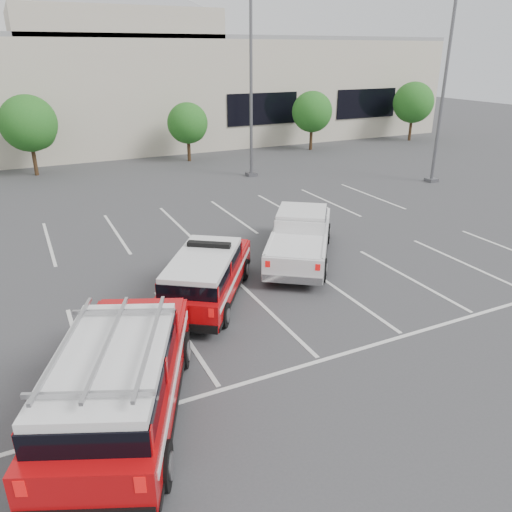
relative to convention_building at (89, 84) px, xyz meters
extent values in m
plane|color=#3C3C3E|center=(-0.18, -31.86, -4.72)|extent=(120.00, 120.00, 0.00)
cube|color=silver|center=(-0.18, -27.36, -4.71)|extent=(23.00, 15.00, 0.01)
cube|color=beige|center=(-0.18, 0.14, -0.72)|extent=(60.00, 15.00, 8.00)
cube|color=gray|center=(-0.18, 0.14, 3.43)|extent=(60.00, 15.00, 0.30)
cube|color=beige|center=(1.82, -1.36, 4.28)|extent=(14.00, 12.00, 2.00)
cylinder|color=#3F2B19|center=(-5.18, -9.86, -3.80)|extent=(0.24, 0.24, 1.84)
sphere|color=#144D14|center=(-5.18, -9.86, -1.56)|extent=(3.37, 3.37, 3.37)
sphere|color=#144D14|center=(-4.78, -9.66, -2.07)|extent=(2.24, 2.24, 2.24)
cylinder|color=#3F2B19|center=(4.82, -9.86, -3.96)|extent=(0.24, 0.24, 1.51)
sphere|color=#144D14|center=(4.82, -9.86, -2.11)|extent=(2.77, 2.77, 2.77)
sphere|color=#144D14|center=(5.22, -9.66, -2.53)|extent=(1.85, 1.85, 1.85)
cylinder|color=#3F2B19|center=(14.82, -9.86, -3.88)|extent=(0.24, 0.24, 1.67)
sphere|color=#144D14|center=(14.82, -9.86, -1.84)|extent=(3.07, 3.07, 3.07)
sphere|color=#144D14|center=(15.22, -9.66, -2.30)|extent=(2.05, 2.05, 2.05)
cylinder|color=#3F2B19|center=(24.82, -9.86, -3.80)|extent=(0.24, 0.24, 1.84)
sphere|color=#144D14|center=(24.82, -9.86, -1.56)|extent=(3.37, 3.37, 3.37)
sphere|color=#144D14|center=(25.22, -9.66, -2.07)|extent=(2.24, 2.24, 2.24)
cube|color=#59595E|center=(6.82, -15.86, -4.62)|extent=(0.60, 0.60, 0.20)
cylinder|color=#59595E|center=(6.82, -15.86, 0.28)|extent=(0.18, 0.18, 10.00)
cube|color=#59595E|center=(15.82, -21.86, -4.62)|extent=(0.60, 0.60, 0.20)
cylinder|color=#59595E|center=(15.82, -21.86, 0.28)|extent=(0.18, 0.18, 10.00)
cube|color=#A9080B|center=(-1.51, -30.28, -4.03)|extent=(4.36, 5.16, 0.77)
cube|color=black|center=(-1.77, -30.66, -3.44)|extent=(3.41, 3.88, 0.40)
cube|color=silver|center=(-1.77, -30.66, -3.17)|extent=(3.34, 3.80, 0.15)
cube|color=black|center=(-1.32, -30.02, -3.02)|extent=(1.25, 0.98, 0.14)
cube|color=silver|center=(2.71, -28.74, -3.97)|extent=(4.93, 5.82, 0.83)
cube|color=black|center=(3.01, -28.32, -3.34)|extent=(2.66, 2.70, 0.43)
cube|color=silver|center=(3.01, -28.32, -3.04)|extent=(2.60, 2.65, 0.16)
cube|color=#A9080B|center=(-5.05, -34.68, -3.87)|extent=(4.34, 6.14, 0.94)
cube|color=black|center=(-5.27, -35.19, -3.15)|extent=(3.46, 4.42, 0.49)
cube|color=silver|center=(-5.27, -35.19, -2.81)|extent=(3.38, 4.33, 0.18)
cube|color=#A5A5A8|center=(-5.27, -35.19, -2.50)|extent=(3.36, 4.09, 0.07)
camera|label=1|loc=(-6.25, -43.51, 2.49)|focal=35.00mm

